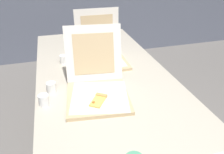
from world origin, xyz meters
TOP-DOWN VIEW (x-y plane):
  - table at (0.00, 0.57)m, footprint 0.96×2.07m
  - pizza_box_front at (-0.10, 0.33)m, footprint 0.43×0.53m
  - pizza_box_middle at (0.04, 0.81)m, footprint 0.38×0.40m
  - cup_white_near_center at (-0.38, 0.44)m, footprint 0.06×0.06m
  - cup_white_near_left at (-0.43, 0.31)m, footprint 0.06×0.06m
  - cup_white_far at (-0.27, 0.85)m, footprint 0.06×0.06m

SIDE VIEW (x-z plane):
  - table at x=0.00m, z-range 0.32..1.06m
  - cup_white_near_center at x=-0.38m, z-range 0.74..0.81m
  - cup_white_near_left at x=-0.43m, z-range 0.74..0.81m
  - cup_white_far at x=-0.27m, z-range 0.74..0.81m
  - pizza_box_front at x=-0.10m, z-range 0.60..0.98m
  - pizza_box_middle at x=0.04m, z-range 0.60..0.99m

